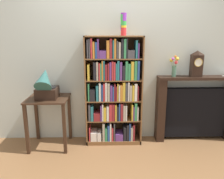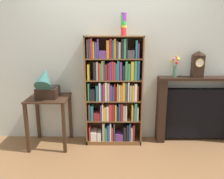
# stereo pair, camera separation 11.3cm
# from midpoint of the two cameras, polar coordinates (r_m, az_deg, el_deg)

# --- Properties ---
(ground_plane) EXTENTS (8.02, 6.40, 0.02)m
(ground_plane) POSITION_cam_midpoint_polar(r_m,az_deg,el_deg) (3.55, 1.35, -14.17)
(ground_plane) COLOR brown
(wall_back) EXTENTS (5.02, 0.08, 2.60)m
(wall_back) POSITION_cam_midpoint_polar(r_m,az_deg,el_deg) (3.48, 4.13, 7.99)
(wall_back) COLOR beige
(wall_back) RESTS_ON ground
(bookshelf) EXTENTS (0.84, 0.30, 1.64)m
(bookshelf) POSITION_cam_midpoint_polar(r_m,az_deg,el_deg) (3.37, 1.39, -0.83)
(bookshelf) COLOR brown
(bookshelf) RESTS_ON ground
(cup_stack) EXTENTS (0.08, 0.08, 0.31)m
(cup_stack) POSITION_cam_midpoint_polar(r_m,az_deg,el_deg) (3.27, 3.97, 16.21)
(cup_stack) COLOR red
(cup_stack) RESTS_ON bookshelf
(side_table_left) EXTENTS (0.59, 0.53, 0.76)m
(side_table_left) POSITION_cam_midpoint_polar(r_m,az_deg,el_deg) (3.46, -14.84, -4.82)
(side_table_left) COLOR #382316
(side_table_left) RESTS_ON ground
(gramophone) EXTENTS (0.29, 0.44, 0.50)m
(gramophone) POSITION_cam_midpoint_polar(r_m,az_deg,el_deg) (3.30, -15.51, 1.26)
(gramophone) COLOR black
(gramophone) RESTS_ON side_table_left
(fireplace_mantel) EXTENTS (1.24, 0.23, 1.03)m
(fireplace_mantel) POSITION_cam_midpoint_polar(r_m,az_deg,el_deg) (3.77, 21.47, -4.86)
(fireplace_mantel) COLOR black
(fireplace_mantel) RESTS_ON ground
(mantel_clock) EXTENTS (0.16, 0.13, 0.39)m
(mantel_clock) POSITION_cam_midpoint_polar(r_m,az_deg,el_deg) (3.57, 21.82, 6.02)
(mantel_clock) COLOR black
(mantel_clock) RESTS_ON fireplace_mantel
(flower_vase) EXTENTS (0.14, 0.16, 0.32)m
(flower_vase) POSITION_cam_midpoint_polar(r_m,az_deg,el_deg) (3.48, 16.67, 5.79)
(flower_vase) COLOR #4C7A60
(flower_vase) RESTS_ON fireplace_mantel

